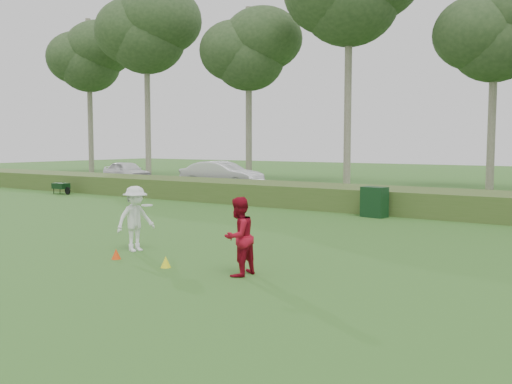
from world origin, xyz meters
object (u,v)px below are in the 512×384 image
Objects in this scene: player_red at (239,237)px; cone_yellow at (166,262)px; car_mid at (222,175)px; cone_orange at (116,254)px; car_left at (127,171)px; utility_cabinet at (374,202)px; player_white at (135,219)px.

player_red is 1.88m from cone_yellow.
cone_yellow is 0.05× the size of car_mid.
cone_orange is (-3.30, -0.24, -0.68)m from player_red.
player_red is at bearing -116.30° from car_left.
utility_cabinet reaches higher than cone_yellow.
player_red is at bearing -73.36° from utility_cabinet.
utility_cabinet is (0.54, 10.32, 0.42)m from cone_yellow.
utility_cabinet is (2.43, 9.36, -0.26)m from player_white.
utility_cabinet is at bearing -170.82° from player_red.
player_red is 10.14m from utility_cabinet.
cone_orange is 18.77m from car_mid.
cone_yellow is (1.56, -0.03, 0.00)m from cone_orange.
car_left is (-21.49, 17.34, -0.04)m from player_red.
car_mid is at bearing 162.19° from utility_cabinet.
car_mid is (-9.31, 16.28, 0.73)m from cone_orange.
cone_yellow is at bearing -105.43° from player_white.
car_left reaches higher than cone_yellow.
cone_yellow is 0.06× the size of car_left.
player_white is 1.48× the size of utility_cabinet.
car_mid is (-11.41, 5.98, 0.30)m from utility_cabinet.
player_white is 6.57× the size of cone_yellow.
car_left is (-17.86, 16.64, -0.05)m from player_white.
car_mid is (-8.99, 15.34, 0.04)m from player_white.
utility_cabinet is 21.56m from car_left.
player_white is at bearing -94.69° from utility_cabinet.
cone_yellow is at bearing -151.27° from car_mid.
player_white is 1.01× the size of player_red.
player_red reaches higher than cone_yellow.
cone_yellow is 0.23× the size of utility_cabinet.
player_red reaches higher than cone_orange.
cone_orange is at bearing 179.06° from cone_yellow.
player_red is at bearing 8.53° from cone_yellow.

